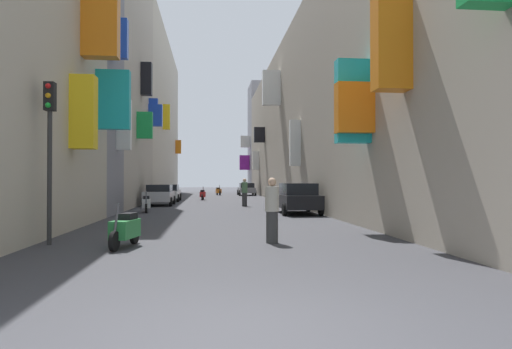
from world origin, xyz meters
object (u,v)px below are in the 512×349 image
Objects in this scene: traffic_light_near_corner at (50,134)px; scooter_orange at (219,191)px; scooter_white at (146,203)px; pedestrian_near_left at (245,192)px; parked_car_white at (168,192)px; parked_car_grey at (247,189)px; scooter_red at (203,194)px; pedestrian_crossing at (272,210)px; parked_car_silver at (159,194)px; parked_car_black at (297,198)px; scooter_green at (125,229)px.

scooter_orange is at bearing 82.34° from traffic_light_near_corner.
scooter_white is 7.34m from pedestrian_near_left.
parked_car_white is 2.28× the size of scooter_white.
parked_car_grey is 2.37× the size of scooter_red.
scooter_orange is 38.45m from pedestrian_crossing.
parked_car_silver is 0.95× the size of parked_car_black.
parked_car_black reaches higher than scooter_orange.
scooter_red is 1.07× the size of pedestrian_crossing.
scooter_green is (1.19, -24.92, -0.25)m from parked_car_white.
scooter_orange is 0.43× the size of traffic_light_near_corner.
traffic_light_near_corner is (-0.85, -11.85, 2.44)m from scooter_white.
scooter_green is 0.95× the size of scooter_red.
traffic_light_near_corner is (-8.23, -37.55, 2.18)m from parked_car_grey.
scooter_white is 13.10m from pedestrian_crossing.
scooter_red is 10.23m from pedestrian_near_left.
parked_car_black reaches higher than parked_car_silver.
scooter_green is at bearing -87.26° from parked_car_white.
parked_car_white is at bearing 89.45° from parked_car_silver.
pedestrian_near_left is (-1.83, -20.91, 0.18)m from parked_car_grey.
parked_car_grey is 20.99m from pedestrian_near_left.
pedestrian_near_left is (-2.16, 6.56, 0.10)m from parked_car_black.
pedestrian_crossing is (3.78, 0.39, 0.42)m from scooter_green.
parked_car_grey is at bearing 73.99° from scooter_white.
scooter_green is at bearing -86.24° from parked_car_silver.
parked_car_white is 24.38m from traffic_light_near_corner.
parked_car_white reaches higher than scooter_orange.
scooter_orange is (3.08, 38.83, 0.00)m from scooter_green.
scooter_white is 1.01× the size of pedestrian_crossing.
pedestrian_crossing is 0.41× the size of traffic_light_near_corner.
scooter_white is at bearing -90.07° from parked_car_white.
parked_car_silver is 11.37m from parked_car_black.
scooter_white and scooter_green have the same top height.
parked_car_white is at bearing 101.47° from pedestrian_crossing.
parked_car_silver is 19.32m from pedestrian_crossing.
parked_car_silver is 2.28× the size of pedestrian_crossing.
scooter_orange is at bearing 96.94° from parked_car_black.
scooter_green is 17.83m from pedestrian_near_left.
pedestrian_near_left is (5.55, 4.79, 0.44)m from scooter_white.
traffic_light_near_corner is (-5.14, -38.18, 2.44)m from scooter_orange.
scooter_orange is at bearing 168.40° from parked_car_grey.
pedestrian_crossing is (-2.71, -10.33, 0.08)m from parked_car_black.
scooter_green is at bearing -99.17° from parked_car_grey.
scooter_white is (-7.37, -25.70, -0.26)m from parked_car_grey.
pedestrian_near_left reaches higher than scooter_orange.
parked_car_grey is 27.48m from parked_car_black.
pedestrian_near_left is (5.59, -1.76, 0.16)m from parked_car_silver.
parked_car_grey is at bearing 85.01° from pedestrian_near_left.
traffic_light_near_corner reaches higher than pedestrian_crossing.
pedestrian_near_left reaches higher than parked_car_white.
scooter_red is (2.71, 14.60, 0.00)m from scooter_white.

